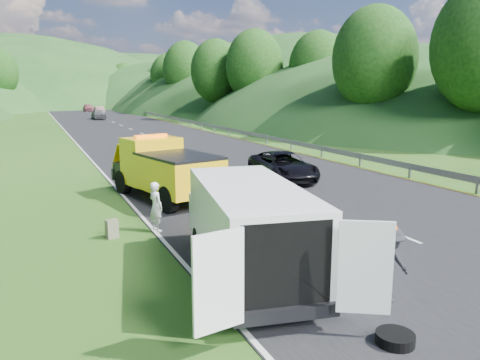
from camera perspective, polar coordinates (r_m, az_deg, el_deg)
name	(u,v)px	position (r m, az deg, el deg)	size (l,w,h in m)	color
ground	(281,228)	(15.53, 5.08, -5.88)	(320.00, 320.00, 0.00)	#38661E
road_surface	(131,129)	(54.12, -13.16, 6.05)	(14.00, 200.00, 0.02)	black
guardrail	(165,121)	(67.91, -9.14, 7.17)	(0.06, 140.00, 1.52)	gray
tree_line_right	(227,116)	(79.11, -1.60, 7.85)	(14.00, 140.00, 14.00)	#2D5E1B
hills_backdrop	(79,104)	(148.35, -19.02, 8.79)	(201.00, 288.60, 44.00)	#2D5B23
tow_truck	(164,169)	(19.49, -9.20, 1.35)	(3.49, 6.38, 2.60)	black
white_van	(248,225)	(11.21, 0.99, -5.55)	(3.99, 6.95, 2.33)	black
woman	(157,231)	(15.41, -10.11, -6.16)	(0.58, 0.43, 1.60)	silver
child	(220,243)	(14.11, -2.45, -7.62)	(0.45, 0.35, 0.93)	#D2C470
worker	(387,303)	(10.85, 17.47, -14.11)	(1.08, 0.62, 1.68)	black
suitcase	(112,229)	(14.92, -15.35, -5.78)	(0.37, 0.20, 0.59)	#63614A
spare_tire	(395,345)	(9.35, 18.34, -18.50)	(0.70, 0.70, 0.20)	black
passing_suv	(283,180)	(23.57, 5.22, 0.00)	(2.29, 4.97, 1.38)	black
dist_car_a	(99,119)	(72.51, -16.83, 7.08)	(1.80, 4.48, 1.53)	#464549
dist_car_b	(100,114)	(87.61, -16.74, 7.71)	(1.43, 4.11, 1.35)	brown
dist_car_c	(89,111)	(98.80, -17.96, 7.97)	(1.91, 4.69, 1.36)	brown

